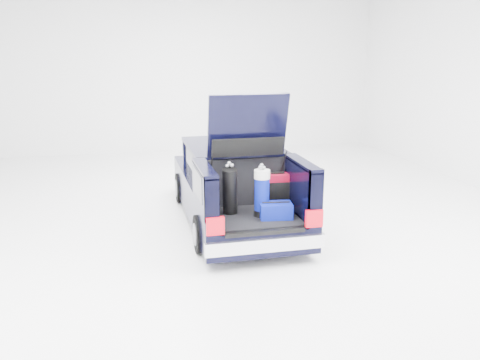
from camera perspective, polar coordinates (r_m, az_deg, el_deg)
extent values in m
plane|color=white|center=(9.55, -0.67, -4.65)|extent=(14.00, 14.00, 0.00)
cube|color=black|center=(10.01, -1.48, -0.75)|extent=(1.75, 3.00, 0.70)
cube|color=black|center=(11.53, -3.03, 0.78)|extent=(1.70, 0.30, 0.50)
cube|color=silver|center=(11.68, -3.15, 0.61)|extent=(1.72, 0.10, 0.22)
cube|color=black|center=(9.39, -0.89, 2.11)|extent=(1.55, 1.95, 0.54)
cube|color=black|center=(9.33, -0.90, 3.85)|extent=(1.62, 2.05, 0.06)
cube|color=black|center=(8.06, 1.60, -5.73)|extent=(1.75, 1.30, 0.40)
cube|color=black|center=(8.00, 1.58, -4.17)|extent=(1.32, 1.18, 0.05)
cube|color=black|center=(7.71, -3.95, -1.81)|extent=(0.20, 1.30, 0.85)
cube|color=black|center=(8.09, 6.96, -1.10)|extent=(0.20, 1.30, 0.85)
cube|color=black|center=(7.60, -4.01, 1.34)|extent=(0.20, 1.30, 0.06)
cube|color=black|center=(7.98, 7.05, 1.90)|extent=(0.20, 1.30, 0.06)
cube|color=black|center=(8.44, 0.58, -0.35)|extent=(1.36, 0.08, 0.84)
cube|color=silver|center=(7.44, 2.93, -7.28)|extent=(1.80, 0.12, 0.20)
cube|color=#A40713|center=(7.18, -2.81, -5.19)|extent=(0.26, 0.07, 0.26)
cube|color=#A40713|center=(7.57, 8.32, -4.29)|extent=(0.26, 0.07, 0.26)
cube|color=black|center=(7.40, 2.87, -5.93)|extent=(1.20, 0.06, 0.06)
cube|color=black|center=(8.08, 0.88, 6.14)|extent=(1.28, 0.33, 1.03)
cube|color=black|center=(8.10, 0.82, 7.16)|extent=(0.95, 0.17, 0.54)
cylinder|color=black|center=(10.70, -6.63, -0.88)|extent=(0.20, 0.62, 0.62)
cylinder|color=slate|center=(10.70, -6.63, -0.88)|extent=(0.23, 0.36, 0.36)
cylinder|color=black|center=(10.99, 1.89, -0.38)|extent=(0.20, 0.62, 0.62)
cylinder|color=slate|center=(10.99, 1.89, -0.38)|extent=(0.23, 0.36, 0.36)
cylinder|color=black|center=(8.06, -4.36, -6.07)|extent=(0.20, 0.62, 0.62)
cylinder|color=slate|center=(8.06, -4.36, -6.07)|extent=(0.23, 0.36, 0.36)
cylinder|color=black|center=(8.44, 6.76, -5.17)|extent=(0.20, 0.62, 0.62)
cylinder|color=slate|center=(8.44, 6.76, -5.17)|extent=(0.23, 0.36, 0.36)
cube|color=maroon|center=(8.41, 4.21, -1.12)|extent=(0.36, 0.24, 0.55)
cube|color=black|center=(8.34, 4.25, 0.80)|extent=(0.22, 0.06, 0.03)
cube|color=black|center=(8.33, 4.41, -1.68)|extent=(0.36, 0.04, 0.42)
cylinder|color=black|center=(7.95, -1.14, -1.30)|extent=(0.31, 0.39, 0.77)
cube|color=white|center=(8.03, -1.29, -0.93)|extent=(0.09, 0.04, 0.27)
sphere|color=#99999E|center=(7.85, -1.44, 1.59)|extent=(0.06, 0.06, 0.06)
sphere|color=#99999E|center=(7.82, -0.93, 1.67)|extent=(0.06, 0.06, 0.06)
cylinder|color=black|center=(7.98, 2.45, -3.69)|extent=(0.26, 0.26, 0.10)
cylinder|color=#050F79|center=(7.89, 2.47, -1.58)|extent=(0.24, 0.24, 0.53)
cylinder|color=white|center=(7.80, 2.50, 0.65)|extent=(0.26, 0.26, 0.13)
sphere|color=#99999E|center=(7.81, 2.67, 1.37)|extent=(0.06, 0.06, 0.06)
sphere|color=#99999E|center=(7.81, 2.43, 1.67)|extent=(0.06, 0.06, 0.06)
cube|color=#050F79|center=(7.87, 4.03, -3.42)|extent=(0.53, 0.38, 0.24)
cylinder|color=black|center=(7.84, 4.05, -2.52)|extent=(0.43, 0.08, 0.03)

